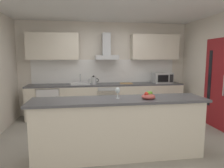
{
  "coord_description": "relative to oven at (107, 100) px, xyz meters",
  "views": [
    {
      "loc": [
        -0.67,
        -3.76,
        1.62
      ],
      "look_at": [
        -0.02,
        0.48,
        1.05
      ],
      "focal_mm": 32.13,
      "sensor_mm": 36.0,
      "label": 1
    }
  ],
  "objects": [
    {
      "name": "counter_island",
      "position": [
        -0.1,
        -2.31,
        0.03
      ],
      "size": [
        2.8,
        0.64,
        0.97
      ],
      "color": "beige",
      "rests_on": "ground"
    },
    {
      "name": "backsplash_tile",
      "position": [
        -0.01,
        0.33,
        0.77
      ],
      "size": [
        4.07,
        0.02,
        0.66
      ],
      "primitive_type": "cube",
      "color": "white"
    },
    {
      "name": "ground",
      "position": [
        -0.01,
        -1.62,
        -0.47
      ],
      "size": [
        5.79,
        4.93,
        0.02
      ],
      "primitive_type": "cube",
      "color": "gray"
    },
    {
      "name": "wine_glass",
      "position": [
        -0.11,
        -2.27,
        0.63
      ],
      "size": [
        0.08,
        0.08,
        0.18
      ],
      "color": "silver",
      "rests_on": "counter_island"
    },
    {
      "name": "fruit_bowl",
      "position": [
        0.36,
        -2.38,
        0.55
      ],
      "size": [
        0.22,
        0.22,
        0.13
      ],
      "color": "#B24C47",
      "rests_on": "counter_island"
    },
    {
      "name": "refrigerator",
      "position": [
        -1.53,
        -0.0,
        -0.03
      ],
      "size": [
        0.58,
        0.6,
        0.85
      ],
      "color": "white",
      "rests_on": "ground"
    },
    {
      "name": "microwave",
      "position": [
        1.58,
        -0.03,
        0.59
      ],
      "size": [
        0.5,
        0.38,
        0.3
      ],
      "color": "#B7BABC",
      "rests_on": "counter_back"
    },
    {
      "name": "oven",
      "position": [
        0.0,
        0.0,
        0.0
      ],
      "size": [
        0.6,
        0.62,
        0.8
      ],
      "color": "slate",
      "rests_on": "ground"
    },
    {
      "name": "side_door",
      "position": [
        2.37,
        -1.26,
        0.57
      ],
      "size": [
        0.08,
        0.85,
        2.05
      ],
      "color": "maroon",
      "rests_on": "ground"
    },
    {
      "name": "upper_cabinets",
      "position": [
        -0.01,
        0.18,
        1.45
      ],
      "size": [
        4.16,
        0.32,
        0.7
      ],
      "color": "beige"
    },
    {
      "name": "sink",
      "position": [
        -0.72,
        0.01,
        0.47
      ],
      "size": [
        0.5,
        0.4,
        0.26
      ],
      "color": "silver",
      "rests_on": "counter_back"
    },
    {
      "name": "chopping_board",
      "position": [
        0.53,
        -0.02,
        0.45
      ],
      "size": [
        0.36,
        0.26,
        0.02
      ],
      "primitive_type": "cube",
      "rotation": [
        0.0,
        0.0,
        -0.11
      ],
      "color": "tan",
      "rests_on": "counter_back"
    },
    {
      "name": "ceiling",
      "position": [
        -0.01,
        -1.62,
        2.15
      ],
      "size": [
        5.79,
        4.93,
        0.02
      ],
      "primitive_type": "cube",
      "color": "white"
    },
    {
      "name": "counter_back",
      "position": [
        -0.01,
        0.03,
        -0.01
      ],
      "size": [
        4.21,
        0.6,
        0.9
      ],
      "color": "beige",
      "rests_on": "ground"
    },
    {
      "name": "kettle",
      "position": [
        -0.37,
        -0.03,
        0.55
      ],
      "size": [
        0.29,
        0.15,
        0.24
      ],
      "color": "#B7BABC",
      "rests_on": "counter_back"
    },
    {
      "name": "range_hood",
      "position": [
        0.0,
        0.13,
        1.33
      ],
      "size": [
        0.62,
        0.45,
        0.72
      ],
      "color": "#B7BABC"
    },
    {
      "name": "wall_back",
      "position": [
        -0.01,
        0.41,
        0.84
      ],
      "size": [
        5.79,
        0.12,
        2.6
      ],
      "primitive_type": "cube",
      "color": "silver",
      "rests_on": "ground"
    }
  ]
}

